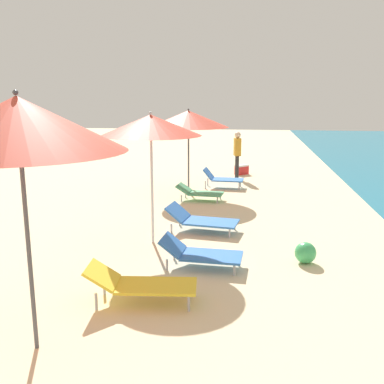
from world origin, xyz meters
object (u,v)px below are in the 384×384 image
at_px(lounger_third_inland, 200,253).
at_px(lounger_farthest_inland, 199,192).
at_px(umbrella_farthest, 188,119).
at_px(beach_ball, 305,253).
at_px(person_walking_near, 237,150).
at_px(lounger_second_shoreside, 140,283).
at_px(lounger_third_shoreside, 201,219).
at_px(cooler_box, 242,170).
at_px(umbrella_second, 18,124).
at_px(lounger_farthest_shoreside, 222,178).
at_px(umbrella_third, 151,125).

bearing_deg(lounger_third_inland, lounger_farthest_inland, 100.34).
relative_size(umbrella_farthest, beach_ball, 6.73).
bearing_deg(umbrella_farthest, beach_ball, -61.83).
bearing_deg(person_walking_near, lounger_second_shoreside, 72.89).
bearing_deg(lounger_third_shoreside, lounger_third_inland, -75.71).
bearing_deg(cooler_box, lounger_third_inland, -92.74).
distance_m(umbrella_second, lounger_third_shoreside, 5.52).
distance_m(lounger_third_shoreside, umbrella_farthest, 4.38).
distance_m(lounger_farthest_inland, beach_ball, 5.12).
height_order(lounger_farthest_shoreside, beach_ball, lounger_farthest_shoreside).
distance_m(umbrella_farthest, beach_ball, 6.50).
distance_m(lounger_second_shoreside, lounger_farthest_shoreside, 8.27).
bearing_deg(lounger_third_inland, lounger_third_shoreside, 99.48).
distance_m(lounger_farthest_shoreside, person_walking_near, 1.95).
bearing_deg(lounger_farthest_inland, beach_ball, -56.83).
height_order(umbrella_second, lounger_third_inland, umbrella_second).
height_order(person_walking_near, beach_ball, person_walking_near).
bearing_deg(person_walking_near, umbrella_farthest, 51.51).
bearing_deg(lounger_farthest_inland, lounger_second_shoreside, -85.99).
bearing_deg(lounger_farthest_inland, umbrella_third, -92.68).
bearing_deg(umbrella_third, person_walking_near, 79.31).
bearing_deg(beach_ball, umbrella_third, 166.38).
height_order(umbrella_second, lounger_second_shoreside, umbrella_second).
relative_size(lounger_farthest_inland, cooler_box, 2.42).
bearing_deg(lounger_farthest_inland, person_walking_near, 80.29).
bearing_deg(lounger_third_inland, lounger_farthest_shoreside, 94.12).
xyz_separation_m(umbrella_second, umbrella_third, (0.50, 3.90, -0.25)).
distance_m(lounger_farthest_shoreside, beach_ball, 6.65).
bearing_deg(person_walking_near, cooler_box, -111.91).
bearing_deg(lounger_second_shoreside, umbrella_third, 93.25).
xyz_separation_m(umbrella_second, lounger_second_shoreside, (0.92, 1.29, -2.32)).
xyz_separation_m(umbrella_third, umbrella_farthest, (0.03, 4.72, -0.11)).
bearing_deg(lounger_third_shoreside, person_walking_near, 93.34).
relative_size(umbrella_second, lounger_farthest_shoreside, 2.28).
xyz_separation_m(lounger_third_inland, beach_ball, (1.83, 0.45, -0.07)).
bearing_deg(cooler_box, beach_ball, -81.21).
relative_size(lounger_second_shoreside, lounger_third_inland, 1.13).
bearing_deg(cooler_box, umbrella_third, -100.65).
xyz_separation_m(lounger_third_shoreside, beach_ball, (2.06, -1.62, -0.08)).
relative_size(lounger_second_shoreside, person_walking_near, 0.96).
height_order(umbrella_third, lounger_third_shoreside, umbrella_third).
xyz_separation_m(lounger_second_shoreside, person_walking_near, (0.98, 10.02, 0.72)).
bearing_deg(lounger_second_shoreside, umbrella_second, -131.50).
distance_m(person_walking_near, beach_ball, 8.31).
bearing_deg(cooler_box, lounger_farthest_inland, -103.53).
xyz_separation_m(umbrella_second, cooler_box, (2.05, 12.14, -2.43)).
height_order(lounger_third_inland, umbrella_farthest, umbrella_farthest).
height_order(umbrella_second, beach_ball, umbrella_second).
height_order(umbrella_farthest, person_walking_near, umbrella_farthest).
distance_m(umbrella_third, lounger_farthest_shoreside, 6.08).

